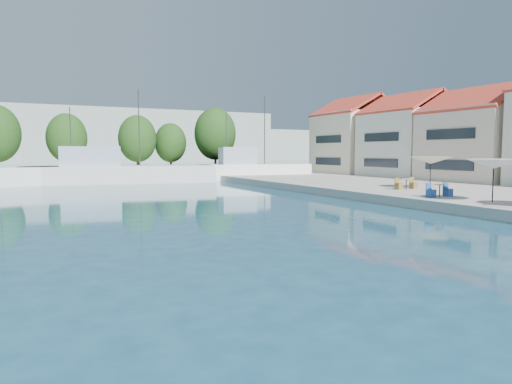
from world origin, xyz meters
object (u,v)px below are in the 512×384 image
umbrella_cream (431,160)px  trawler_03 (116,173)px  umbrella_white (494,164)px  trawler_04 (251,170)px

umbrella_cream → trawler_03: bearing=124.5°
trawler_03 → umbrella_cream: size_ratio=6.58×
umbrella_white → umbrella_cream: bearing=63.1°
trawler_03 → umbrella_white: size_ratio=7.04×
umbrella_cream → umbrella_white: bearing=-116.9°
trawler_03 → umbrella_cream: 31.17m
trawler_03 → umbrella_cream: (17.61, -25.67, 1.58)m
trawler_03 → trawler_04: size_ratio=1.44×
trawler_04 → umbrella_white: bearing=-84.4°
umbrella_white → umbrella_cream: umbrella_cream is taller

